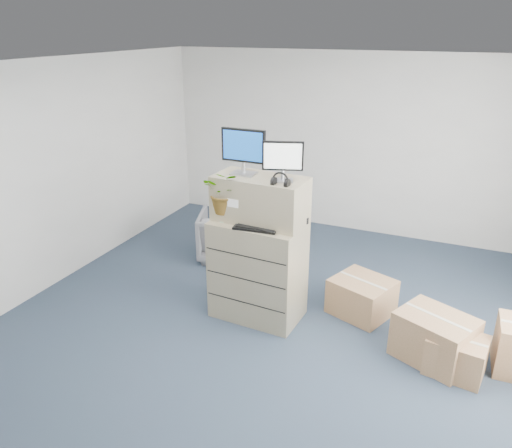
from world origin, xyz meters
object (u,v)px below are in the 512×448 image
object	(u,v)px
water_bottle	(264,210)
potted_plant	(226,197)
monitor_left	(243,149)
office_chair	(226,232)
keyboard	(256,228)
monitor_right	(283,159)
filing_cabinet_lower	(258,270)

from	to	relation	value
water_bottle	potted_plant	xyz separation A→B (m)	(-0.41, -0.10, 0.12)
monitor_left	office_chair	world-z (taller)	monitor_left
monitor_left	keyboard	world-z (taller)	monitor_left
monitor_right	potted_plant	size ratio (longest dim) A/B	0.81
office_chair	filing_cabinet_lower	bearing A→B (deg)	110.24
water_bottle	potted_plant	size ratio (longest dim) A/B	0.54
monitor_right	water_bottle	world-z (taller)	monitor_right
water_bottle	office_chair	distance (m)	1.88
monitor_right	office_chair	xyz separation A→B (m)	(-1.30, 1.22, -1.50)
monitor_right	office_chair	distance (m)	2.33
monitor_left	office_chair	bearing A→B (deg)	125.77
water_bottle	office_chair	world-z (taller)	water_bottle
keyboard	potted_plant	distance (m)	0.49
monitor_right	filing_cabinet_lower	bearing A→B (deg)	164.57
monitor_left	monitor_right	size ratio (longest dim) A/B	1.20
monitor_left	potted_plant	xyz separation A→B (m)	(-0.15, -0.15, -0.51)
monitor_right	keyboard	bearing A→B (deg)	-155.49
water_bottle	filing_cabinet_lower	bearing A→B (deg)	-162.73
keyboard	potted_plant	xyz separation A→B (m)	(-0.41, 0.11, 0.25)
keyboard	water_bottle	distance (m)	0.24
monitor_right	keyboard	distance (m)	0.77
monitor_left	monitor_right	distance (m)	0.48
filing_cabinet_lower	monitor_right	bearing A→B (deg)	6.09
filing_cabinet_lower	keyboard	distance (m)	0.62
water_bottle	potted_plant	distance (m)	0.44
filing_cabinet_lower	keyboard	xyz separation A→B (m)	(0.06, -0.18, 0.59)
monitor_left	keyboard	bearing A→B (deg)	-44.62
filing_cabinet_lower	office_chair	distance (m)	1.62
potted_plant	keyboard	bearing A→B (deg)	-14.54
filing_cabinet_lower	office_chair	bearing A→B (deg)	133.13
filing_cabinet_lower	office_chair	xyz separation A→B (m)	(-1.03, 1.24, -0.20)
keyboard	water_bottle	bearing A→B (deg)	82.00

